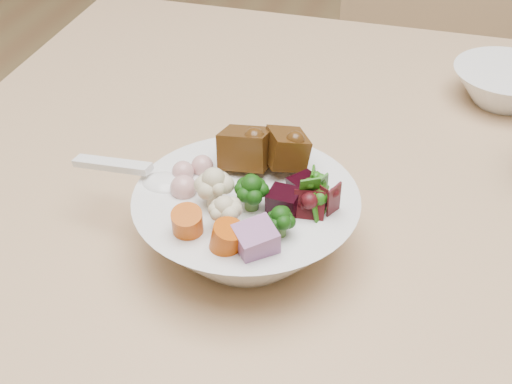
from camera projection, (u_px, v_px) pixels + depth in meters
The scene contains 4 objects.
chair_far at pixel (420, 112), 1.51m from camera, with size 0.41×0.41×0.83m.
food_bowl at pixel (249, 218), 0.70m from camera, with size 0.22×0.22×0.12m.
soup_spoon at pixel (151, 179), 0.70m from camera, with size 0.13×0.04×0.03m.
side_bowl at pixel (505, 86), 0.94m from camera, with size 0.14×0.14×0.05m, color white, non-canonical shape.
Camera 1 is at (-0.02, -0.57, 1.24)m, focal length 50.00 mm.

